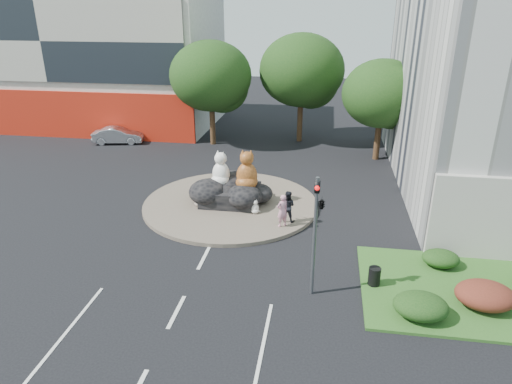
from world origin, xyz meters
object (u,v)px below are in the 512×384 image
Objects in this scene: kitten_white at (255,206)px; pedestrian_dark at (287,206)px; cat_white at (221,168)px; kitten_calico at (199,198)px; parked_car at (118,135)px; litter_bin at (374,276)px; cat_tabby at (247,169)px; pedestrian_pink at (282,211)px.

pedestrian_dark is at bearing -57.77° from kitten_white.
cat_white is 2.11m from kitten_calico.
parked_car is 26.47m from litter_bin.
cat_tabby is 9.90m from litter_bin.
pedestrian_dark is at bearing -148.61° from pedestrian_pink.
cat_tabby is 3.14m from kitten_calico.
kitten_calico is 3.28m from kitten_white.
pedestrian_pink reaches higher than pedestrian_dark.
kitten_white is (2.23, -1.55, -1.53)m from cat_white.
pedestrian_pink is at bearing 81.99° from pedestrian_dark.
pedestrian_dark is (5.07, -1.14, 0.35)m from kitten_calico.
cat_white is at bearing -77.13° from pedestrian_pink.
kitten_calico is 0.58× the size of pedestrian_dark.
cat_white is at bearing 86.71° from kitten_calico.
kitten_calico is 1.28× the size of litter_bin.
pedestrian_dark is at bearing 128.07° from litter_bin.
kitten_calico is 5.18m from pedestrian_pink.
parked_car is at bearing 169.31° from kitten_calico.
kitten_white is at bearing -11.54° from pedestrian_dark.
kitten_white is at bearing -68.39° from cat_tabby.
pedestrian_dark is 2.19× the size of litter_bin.
cat_tabby is 1.34× the size of pedestrian_dark.
pedestrian_dark is 0.41× the size of parked_car.
pedestrian_dark is at bearing -45.12° from cat_tabby.
parked_car is (-11.24, 10.62, -1.46)m from cat_white.
pedestrian_pink is 6.26m from litter_bin.
kitten_calico is 15.59m from parked_car.
kitten_calico is at bearing -2.04° from pedestrian_dark.
kitten_white is at bearing -5.32° from cat_white.
cat_white is 2.67× the size of litter_bin.
parked_car is at bearing 102.26° from kitten_white.
kitten_calico is 0.24× the size of parked_car.
kitten_calico is at bearing -166.01° from cat_tabby.
pedestrian_pink is 0.42× the size of parked_car.
cat_white is 1.19× the size of pedestrian_pink.
pedestrian_dark is 20.01m from parked_car.
cat_tabby reaches higher than kitten_calico.
kitten_calico is 5.21m from pedestrian_dark.
pedestrian_pink reaches higher than litter_bin.
litter_bin is at bearing 3.70° from kitten_calico.
litter_bin is (4.26, -4.56, -0.56)m from pedestrian_pink.
kitten_calico is (-1.03, -1.16, -1.44)m from cat_white.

